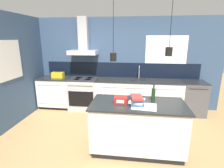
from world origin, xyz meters
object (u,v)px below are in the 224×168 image
object	(u,v)px
book_stack	(137,100)
red_supply_box	(121,100)
dishwasher	(193,98)
oven_range	(84,94)
bottle_on_island	(153,94)
yellow_toolbox	(58,75)

from	to	relation	value
book_stack	red_supply_box	world-z (taller)	book_stack
dishwasher	book_stack	xyz separation A→B (m)	(-1.55, -1.85, 0.53)
oven_range	dishwasher	world-z (taller)	same
oven_range	bottle_on_island	world-z (taller)	bottle_on_island
oven_range	dishwasher	bearing A→B (deg)	0.08
dishwasher	yellow_toolbox	distance (m)	3.84
book_stack	red_supply_box	xyz separation A→B (m)	(-0.28, 0.03, -0.01)
dishwasher	book_stack	bearing A→B (deg)	-129.96
oven_range	yellow_toolbox	size ratio (longest dim) A/B	2.68
bottle_on_island	red_supply_box	size ratio (longest dim) A/B	1.38
bottle_on_island	red_supply_box	distance (m)	0.61
book_stack	dishwasher	bearing A→B (deg)	50.04
red_supply_box	book_stack	bearing A→B (deg)	-6.73
dishwasher	yellow_toolbox	size ratio (longest dim) A/B	2.68
dishwasher	bottle_on_island	distance (m)	2.15
yellow_toolbox	oven_range	bearing A→B (deg)	-0.33
red_supply_box	bottle_on_island	bearing A→B (deg)	15.80
yellow_toolbox	dishwasher	bearing A→B (deg)	-0.00
dishwasher	book_stack	distance (m)	2.47
oven_range	yellow_toolbox	distance (m)	0.93
dishwasher	yellow_toolbox	xyz separation A→B (m)	(-3.81, 0.00, 0.54)
bottle_on_island	yellow_toolbox	bearing A→B (deg)	147.19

